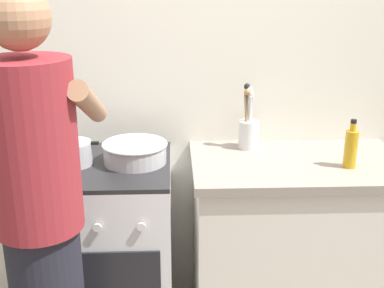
# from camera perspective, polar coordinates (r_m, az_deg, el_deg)

# --- Properties ---
(back_wall) EXTENTS (3.20, 0.10, 2.50)m
(back_wall) POSITION_cam_1_polar(r_m,az_deg,el_deg) (2.56, 3.04, 8.11)
(back_wall) COLOR silver
(back_wall) RESTS_ON ground
(countertop) EXTENTS (1.00, 0.60, 0.90)m
(countertop) POSITION_cam_1_polar(r_m,az_deg,el_deg) (2.58, 11.38, -11.24)
(countertop) COLOR silver
(countertop) RESTS_ON ground
(stove_range) EXTENTS (0.60, 0.62, 0.90)m
(stove_range) POSITION_cam_1_polar(r_m,az_deg,el_deg) (2.53, -9.32, -11.79)
(stove_range) COLOR silver
(stove_range) RESTS_ON ground
(pot) EXTENTS (0.24, 0.17, 0.11)m
(pot) POSITION_cam_1_polar(r_m,az_deg,el_deg) (2.33, -13.39, -1.03)
(pot) COLOR #B2B2B7
(pot) RESTS_ON stove_range
(mixing_bowl) EXTENTS (0.30, 0.30, 0.09)m
(mixing_bowl) POSITION_cam_1_polar(r_m,az_deg,el_deg) (2.31, -6.49, -0.86)
(mixing_bowl) COLOR #B7B7BC
(mixing_bowl) RESTS_ON stove_range
(utensil_crock) EXTENTS (0.10, 0.10, 0.33)m
(utensil_crock) POSITION_cam_1_polar(r_m,az_deg,el_deg) (2.49, 6.45, 1.71)
(utensil_crock) COLOR silver
(utensil_crock) RESTS_ON countertop
(oil_bottle) EXTENTS (0.06, 0.06, 0.22)m
(oil_bottle) POSITION_cam_1_polar(r_m,az_deg,el_deg) (2.34, 17.58, -0.41)
(oil_bottle) COLOR gold
(oil_bottle) RESTS_ON countertop
(person) EXTENTS (0.41, 0.50, 1.70)m
(person) POSITION_cam_1_polar(r_m,az_deg,el_deg) (1.85, -16.65, -9.96)
(person) COLOR black
(person) RESTS_ON ground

